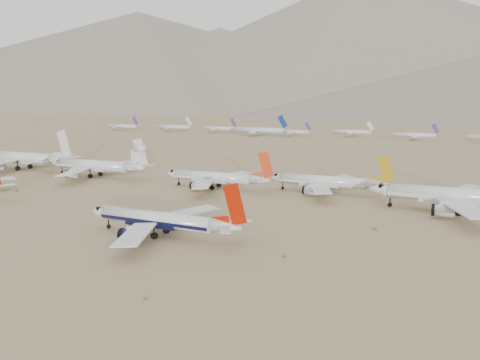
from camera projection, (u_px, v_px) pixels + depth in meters
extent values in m
plane|color=olive|center=(180.00, 244.00, 105.93)|extent=(7000.00, 7000.00, 0.00)
cylinder|color=silver|center=(156.00, 219.00, 111.72)|extent=(30.68, 3.63, 3.63)
cube|color=black|center=(156.00, 221.00, 111.79)|extent=(30.07, 3.68, 0.82)
sphere|color=silver|center=(105.00, 212.00, 118.11)|extent=(3.63, 3.63, 3.63)
cube|color=black|center=(103.00, 208.00, 118.17)|extent=(2.54, 2.36, 0.91)
cone|color=silver|center=(226.00, 227.00, 103.77)|extent=(7.67, 3.63, 3.63)
cube|color=silver|center=(136.00, 234.00, 101.23)|extent=(11.85, 18.67, 0.57)
cube|color=silver|center=(225.00, 229.00, 99.92)|extent=(4.87, 6.37, 0.22)
cylinder|color=black|center=(130.00, 235.00, 106.09)|extent=(4.26, 2.61, 2.61)
cube|color=silver|center=(188.00, 212.00, 120.44)|extent=(11.85, 18.67, 0.57)
cube|color=silver|center=(239.00, 222.00, 106.21)|extent=(4.87, 6.37, 0.22)
cylinder|color=black|center=(167.00, 220.00, 119.55)|extent=(4.26, 2.61, 2.61)
cube|color=#AB1602|center=(235.00, 204.00, 101.97)|extent=(5.81, 0.29, 9.58)
cylinder|color=black|center=(109.00, 226.00, 118.36)|extent=(1.09, 0.45, 1.09)
cylinder|color=black|center=(154.00, 236.00, 109.50)|extent=(1.52, 0.91, 1.52)
cylinder|color=black|center=(166.00, 230.00, 114.04)|extent=(1.52, 0.91, 1.52)
cube|color=silver|center=(4.00, 185.00, 148.49)|extent=(5.28, 6.91, 0.24)
cylinder|color=silver|center=(454.00, 195.00, 134.08)|extent=(37.15, 4.50, 4.50)
cube|color=silver|center=(454.00, 197.00, 134.17)|extent=(36.41, 4.57, 1.01)
sphere|color=silver|center=(387.00, 190.00, 141.82)|extent=(4.50, 4.50, 4.50)
cube|color=black|center=(385.00, 186.00, 141.89)|extent=(3.15, 2.93, 1.13)
cube|color=silver|center=(465.00, 208.00, 121.33)|extent=(14.35, 22.61, 0.70)
cylinder|color=silver|center=(444.00, 211.00, 127.22)|extent=(5.16, 3.24, 3.24)
cube|color=silver|center=(464.00, 191.00, 144.70)|extent=(14.35, 22.61, 0.70)
cylinder|color=silver|center=(446.00, 198.00, 143.62)|extent=(5.16, 3.24, 3.24)
cylinder|color=black|center=(390.00, 205.00, 142.12)|extent=(1.35, 0.56, 1.35)
cylinder|color=black|center=(459.00, 212.00, 131.34)|extent=(1.89, 1.13, 1.89)
cylinder|color=black|center=(459.00, 208.00, 136.97)|extent=(1.89, 1.13, 1.89)
cylinder|color=silver|center=(322.00, 181.00, 162.59)|extent=(30.68, 3.73, 3.73)
cube|color=silver|center=(322.00, 182.00, 162.67)|extent=(30.07, 3.79, 0.84)
sphere|color=silver|center=(280.00, 178.00, 168.98)|extent=(3.73, 3.73, 3.73)
cube|color=black|center=(279.00, 175.00, 169.04)|extent=(2.61, 2.42, 0.93)
cone|color=silver|center=(378.00, 184.00, 154.63)|extent=(7.67, 3.73, 3.73)
cube|color=silver|center=(320.00, 188.00, 152.06)|extent=(11.85, 18.68, 0.58)
cube|color=silver|center=(381.00, 185.00, 150.77)|extent=(4.87, 6.37, 0.22)
cylinder|color=silver|center=(311.00, 191.00, 156.92)|extent=(4.26, 2.68, 2.68)
cube|color=silver|center=(336.00, 178.00, 171.37)|extent=(11.85, 18.68, 0.58)
cube|color=silver|center=(384.00, 181.00, 157.09)|extent=(4.87, 6.37, 0.22)
cylinder|color=silver|center=(323.00, 183.00, 170.48)|extent=(4.26, 2.68, 2.68)
cube|color=gold|center=(386.00, 169.00, 152.83)|extent=(5.82, 0.30, 9.58)
cylinder|color=black|center=(283.00, 188.00, 169.24)|extent=(1.12, 0.47, 1.12)
cylinder|color=black|center=(323.00, 192.00, 160.33)|extent=(1.57, 0.93, 1.57)
cylinder|color=black|center=(327.00, 190.00, 164.99)|extent=(1.57, 0.93, 1.57)
cylinder|color=silver|center=(212.00, 177.00, 170.92)|extent=(30.70, 3.75, 3.75)
cube|color=silver|center=(212.00, 178.00, 171.00)|extent=(30.08, 3.81, 0.84)
sphere|color=silver|center=(177.00, 174.00, 177.32)|extent=(3.75, 3.75, 3.75)
cube|color=black|center=(175.00, 171.00, 177.38)|extent=(2.63, 2.44, 0.94)
cone|color=silver|center=(260.00, 180.00, 162.96)|extent=(7.67, 3.75, 3.75)
cube|color=silver|center=(203.00, 184.00, 160.38)|extent=(11.86, 18.68, 0.58)
cube|color=silver|center=(260.00, 180.00, 159.09)|extent=(4.87, 6.37, 0.23)
cylinder|color=silver|center=(198.00, 186.00, 165.25)|extent=(4.26, 2.70, 2.70)
cube|color=silver|center=(231.00, 175.00, 179.71)|extent=(11.86, 18.68, 0.58)
cube|color=silver|center=(268.00, 177.00, 165.43)|extent=(4.87, 6.37, 0.23)
cylinder|color=silver|center=(218.00, 179.00, 178.82)|extent=(4.26, 2.70, 2.70)
cube|color=red|center=(266.00, 165.00, 161.16)|extent=(5.82, 0.30, 9.59)
cylinder|color=black|center=(179.00, 184.00, 177.57)|extent=(1.13, 0.47, 1.13)
cylinder|color=black|center=(212.00, 188.00, 168.65)|extent=(1.58, 0.94, 1.58)
cylinder|color=black|center=(219.00, 185.00, 173.34)|extent=(1.58, 0.94, 1.58)
cylinder|color=silver|center=(92.00, 165.00, 195.96)|extent=(36.46, 4.37, 4.37)
cube|color=silver|center=(92.00, 166.00, 196.05)|extent=(35.73, 4.43, 0.98)
sphere|color=silver|center=(60.00, 163.00, 203.56)|extent=(4.37, 4.37, 4.37)
cube|color=black|center=(58.00, 160.00, 203.63)|extent=(3.06, 2.84, 1.09)
cone|color=silver|center=(136.00, 168.00, 186.51)|extent=(9.12, 4.37, 4.37)
cube|color=silver|center=(75.00, 172.00, 183.47)|extent=(14.08, 22.19, 0.68)
cube|color=silver|center=(133.00, 168.00, 181.92)|extent=(5.79, 7.57, 0.26)
cylinder|color=silver|center=(73.00, 174.00, 189.25)|extent=(5.06, 3.14, 3.14)
cube|color=silver|center=(118.00, 163.00, 206.36)|extent=(14.08, 22.19, 0.68)
cube|color=silver|center=(146.00, 165.00, 189.42)|extent=(5.79, 7.57, 0.26)
cylinder|color=silver|center=(103.00, 168.00, 205.30)|extent=(5.06, 3.14, 3.14)
cube|color=silver|center=(140.00, 152.00, 184.37)|extent=(6.91, 0.35, 11.39)
cylinder|color=silver|center=(141.00, 149.00, 184.02)|extent=(4.56, 2.83, 2.83)
cylinder|color=black|center=(62.00, 173.00, 203.85)|extent=(1.31, 0.55, 1.31)
cylinder|color=black|center=(90.00, 176.00, 193.30)|extent=(1.83, 1.09, 1.83)
cylinder|color=black|center=(100.00, 174.00, 198.76)|extent=(1.83, 1.09, 1.83)
cylinder|color=silver|center=(21.00, 157.00, 216.78)|extent=(40.12, 4.93, 4.93)
cube|color=silver|center=(21.00, 159.00, 216.89)|extent=(39.32, 5.00, 1.11)
cone|color=silver|center=(60.00, 159.00, 206.38)|extent=(10.03, 4.93, 4.93)
cube|color=silver|center=(55.00, 159.00, 201.32)|extent=(6.37, 8.33, 0.30)
cube|color=silver|center=(50.00, 156.00, 228.28)|extent=(15.49, 24.42, 0.76)
cube|color=silver|center=(71.00, 157.00, 209.60)|extent=(6.37, 8.33, 0.30)
cylinder|color=silver|center=(35.00, 161.00, 227.12)|extent=(5.57, 3.55, 3.55)
cube|color=silver|center=(64.00, 144.00, 204.02)|extent=(7.60, 0.39, 12.53)
cylinder|color=black|center=(18.00, 168.00, 213.80)|extent=(2.07, 1.23, 2.07)
cylinder|color=black|center=(30.00, 166.00, 219.96)|extent=(2.07, 1.23, 2.07)
cylinder|color=silver|center=(122.00, 126.00, 485.42)|extent=(36.83, 3.64, 3.64)
cube|color=#493089|center=(135.00, 121.00, 477.14)|extent=(7.33, 0.36, 9.24)
cube|color=silver|center=(116.00, 127.00, 477.01)|extent=(9.70, 16.95, 0.36)
cube|color=silver|center=(128.00, 126.00, 494.02)|extent=(9.70, 16.95, 0.36)
cylinder|color=silver|center=(174.00, 127.00, 473.77)|extent=(37.86, 3.74, 3.74)
cube|color=silver|center=(189.00, 121.00, 465.25)|extent=(7.54, 0.37, 9.50)
cube|color=silver|center=(168.00, 128.00, 465.12)|extent=(9.98, 17.43, 0.37)
cube|color=silver|center=(179.00, 127.00, 482.61)|extent=(9.98, 17.43, 0.37)
cylinder|color=silver|center=(218.00, 128.00, 452.92)|extent=(34.88, 3.45, 3.45)
cube|color=#493089|center=(233.00, 123.00, 445.08)|extent=(6.95, 0.34, 8.75)
cube|color=silver|center=(214.00, 129.00, 444.95)|extent=(9.19, 16.06, 0.34)
cube|color=silver|center=(222.00, 128.00, 461.07)|extent=(9.19, 16.06, 0.34)
cylinder|color=silver|center=(259.00, 130.00, 417.66)|extent=(47.89, 4.73, 4.73)
cube|color=navy|center=(283.00, 122.00, 406.89)|extent=(9.54, 0.47, 12.01)
cube|color=silver|center=(253.00, 132.00, 406.72)|extent=(12.62, 22.05, 0.47)
cube|color=silver|center=(264.00, 130.00, 428.84)|extent=(12.62, 22.05, 0.47)
cylinder|color=silver|center=(292.00, 132.00, 410.39)|extent=(30.36, 3.00, 3.00)
cube|color=#493089|center=(308.00, 126.00, 403.56)|extent=(6.05, 0.30, 7.62)
cube|color=silver|center=(289.00, 133.00, 403.45)|extent=(8.00, 13.98, 0.30)
cube|color=silver|center=(295.00, 132.00, 417.48)|extent=(8.00, 13.98, 0.30)
cylinder|color=silver|center=(351.00, 132.00, 406.44)|extent=(33.76, 3.34, 3.34)
cube|color=silver|center=(370.00, 126.00, 398.85)|extent=(6.72, 0.33, 8.47)
cube|color=silver|center=(349.00, 133.00, 398.73)|extent=(8.89, 15.54, 0.33)
cube|color=silver|center=(353.00, 132.00, 414.33)|extent=(8.89, 15.54, 0.33)
cylinder|color=silver|center=(413.00, 135.00, 370.92)|extent=(33.42, 3.30, 3.30)
cube|color=#493089|center=(435.00, 128.00, 363.41)|extent=(6.66, 0.33, 8.38)
cube|color=silver|center=(412.00, 136.00, 363.29)|extent=(8.80, 15.38, 0.33)
cube|color=silver|center=(414.00, 135.00, 378.73)|extent=(8.80, 15.38, 0.33)
cone|color=slate|center=(12.00, 78.00, 2232.40)|extent=(1456.00, 1456.00, 260.00)
cone|color=slate|center=(139.00, 59.00, 2147.04)|extent=(3024.00, 3024.00, 420.00)
cone|color=slate|center=(220.00, 68.00, 1806.09)|extent=(1800.00, 1800.00, 300.00)
cone|color=slate|center=(358.00, 42.00, 1699.08)|extent=(2444.00, 2444.00, 470.00)
cone|color=slate|center=(178.00, 93.00, 1371.43)|extent=(855.00, 855.00, 95.00)
ellipsoid|color=brown|center=(17.00, 191.00, 165.67)|extent=(1.12, 1.12, 0.62)
ellipsoid|color=brown|center=(116.00, 215.00, 131.41)|extent=(0.98, 0.98, 0.54)
ellipsoid|color=brown|center=(145.00, 298.00, 76.71)|extent=(0.70, 0.70, 0.39)
ellipsoid|color=brown|center=(284.00, 256.00, 97.15)|extent=(0.84, 0.84, 0.46)
ellipsoid|color=brown|center=(375.00, 228.00, 117.58)|extent=(0.98, 0.98, 0.54)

